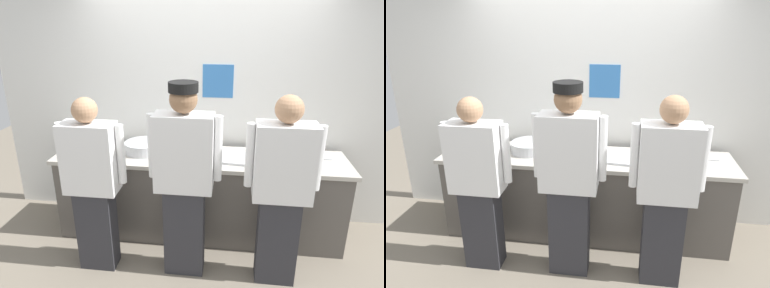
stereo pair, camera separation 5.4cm
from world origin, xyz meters
TOP-DOWN VIEW (x-y plane):
  - ground_plane at (0.00, 0.00)m, footprint 9.00×9.00m
  - wall_back at (0.00, 0.80)m, footprint 4.60×0.11m
  - prep_counter at (0.00, 0.34)m, footprint 2.93×0.65m
  - chef_near_left at (-0.87, -0.30)m, footprint 0.59×0.24m
  - chef_center at (-0.06, -0.27)m, footprint 0.62×0.24m
  - chef_far_right at (0.74, -0.29)m, footprint 0.61×0.24m
  - plate_stack_front at (-1.16, 0.29)m, footprint 0.24×0.24m
  - plate_stack_rear at (-0.14, 0.20)m, footprint 0.20×0.20m
  - mixing_bowl_steel at (-0.59, 0.39)m, footprint 0.39×0.39m
  - sheet_tray at (0.31, 0.32)m, footprint 0.44×0.37m
  - squeeze_bottle_primary at (0.60, 0.26)m, footprint 0.05×0.05m
  - ramekin_green_sauce at (-1.08, 0.52)m, footprint 0.08×0.08m
  - ramekin_red_sauce at (-0.86, 0.42)m, footprint 0.10×0.10m
  - ramekin_yellow_sauce at (0.74, 0.26)m, footprint 0.10×0.10m
  - deli_cup at (0.66, 0.49)m, footprint 0.09×0.09m
  - chefs_knife at (1.15, 0.42)m, footprint 0.27×0.03m

SIDE VIEW (x-z plane):
  - ground_plane at x=0.00m, z-range 0.00..0.00m
  - prep_counter at x=0.00m, z-range 0.00..0.89m
  - chef_near_left at x=-0.87m, z-range 0.05..1.65m
  - chef_far_right at x=0.74m, z-range 0.05..1.72m
  - chefs_knife at x=1.15m, z-range 0.88..0.90m
  - sheet_tray at x=0.31m, z-range 0.88..0.91m
  - ramekin_red_sauce at x=-0.86m, z-range 0.89..0.92m
  - ramekin_yellow_sauce at x=0.74m, z-range 0.89..0.92m
  - ramekin_green_sauce at x=-1.08m, z-range 0.89..0.93m
  - plate_stack_rear at x=-0.14m, z-range 0.88..0.94m
  - deli_cup at x=0.66m, z-range 0.88..0.97m
  - chef_center at x=-0.06m, z-range 0.06..1.80m
  - plate_stack_front at x=-1.16m, z-range 0.88..0.98m
  - mixing_bowl_steel at x=-0.59m, z-range 0.88..0.99m
  - squeeze_bottle_primary at x=0.60m, z-range 0.88..1.08m
  - wall_back at x=0.00m, z-range 0.00..2.84m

